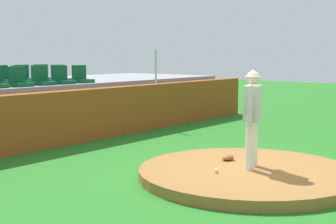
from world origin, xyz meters
TOP-DOWN VIEW (x-y plane):
  - ground_plane at (0.00, 0.00)m, footprint 60.00×60.00m
  - pitchers_mound at (0.00, 0.00)m, footprint 3.96×3.96m
  - pitcher at (0.11, -0.01)m, footprint 0.77×0.41m
  - baseball at (-0.61, 0.27)m, footprint 0.07×0.07m
  - fielding_glove at (0.38, 0.65)m, footprint 0.31×0.21m
  - brick_barrier at (0.00, 5.25)m, footprint 16.75×0.40m
  - fence_post_right at (3.74, 5.25)m, footprint 0.06×0.06m
  - stadium_chair_2 at (-0.36, 6.34)m, footprint 0.48×0.44m
  - stadium_chair_3 at (0.38, 6.37)m, footprint 0.48×0.44m
  - stadium_chair_4 at (1.03, 6.36)m, footprint 0.48×0.44m
  - stadium_chair_5 at (1.75, 6.37)m, footprint 0.48×0.44m
  - stadium_chair_9 at (0.36, 7.28)m, footprint 0.48×0.44m
  - stadium_chair_10 at (1.03, 7.28)m, footprint 0.48×0.44m
  - stadium_chair_11 at (1.72, 7.27)m, footprint 0.48×0.44m
  - stadium_chair_15 at (0.32, 8.14)m, footprint 0.48×0.44m
  - stadium_chair_16 at (1.08, 8.17)m, footprint 0.48×0.44m
  - stadium_chair_17 at (1.76, 8.13)m, footprint 0.48×0.44m

SIDE VIEW (x-z plane):
  - ground_plane at x=0.00m, z-range 0.00..0.00m
  - pitchers_mound at x=0.00m, z-range 0.00..0.18m
  - baseball at x=-0.61m, z-range 0.18..0.26m
  - fielding_glove at x=0.38m, z-range 0.18..0.29m
  - brick_barrier at x=0.00m, z-range 0.00..1.35m
  - pitcher at x=0.11m, z-range 0.33..2.12m
  - stadium_chair_2 at x=-0.36m, z-range 1.34..1.84m
  - stadium_chair_3 at x=0.38m, z-range 1.34..1.84m
  - stadium_chair_4 at x=1.03m, z-range 1.34..1.84m
  - stadium_chair_5 at x=1.75m, z-range 1.34..1.84m
  - stadium_chair_9 at x=0.36m, z-range 1.34..1.84m
  - stadium_chair_10 at x=1.03m, z-range 1.34..1.84m
  - stadium_chair_11 at x=1.72m, z-range 1.34..1.84m
  - stadium_chair_15 at x=0.32m, z-range 1.34..1.84m
  - stadium_chair_16 at x=1.08m, z-range 1.34..1.84m
  - stadium_chair_17 at x=1.76m, z-range 1.34..1.84m
  - fence_post_right at x=3.74m, z-range 1.35..2.39m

